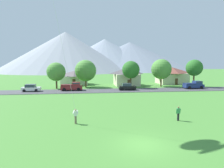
# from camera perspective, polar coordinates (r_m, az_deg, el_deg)

# --- Properties ---
(ground_plane) EXTENTS (400.00, 400.00, 0.00)m
(ground_plane) POSITION_cam_1_polar(r_m,az_deg,el_deg) (16.67, 9.31, -17.42)
(ground_plane) COLOR #447F33
(road_strip) EXTENTS (160.00, 7.07, 0.08)m
(road_strip) POSITION_cam_1_polar(r_m,az_deg,el_deg) (46.76, -1.63, -2.00)
(road_strip) COLOR #424247
(road_strip) RESTS_ON ground
(mountain_central_ridge) EXTENTS (109.66, 109.66, 33.06)m
(mountain_central_ridge) POSITION_cam_1_polar(r_m,az_deg,el_deg) (167.78, -13.62, 9.32)
(mountain_central_ridge) COLOR #8E939E
(mountain_central_ridge) RESTS_ON ground
(mountain_east_ridge) EXTENTS (122.59, 122.59, 27.99)m
(mountain_east_ridge) POSITION_cam_1_polar(r_m,az_deg,el_deg) (195.57, 5.26, 8.24)
(mountain_east_ridge) COLOR slate
(mountain_east_ridge) RESTS_ON ground
(mountain_far_west_ridge) EXTENTS (110.05, 110.05, 30.61)m
(mountain_far_west_ridge) POSITION_cam_1_polar(r_m,az_deg,el_deg) (190.85, -2.18, 8.71)
(mountain_far_west_ridge) COLOR gray
(mountain_far_west_ridge) RESTS_ON ground
(house_leftmost) EXTENTS (9.66, 7.61, 5.43)m
(house_leftmost) POSITION_cam_1_polar(r_m,az_deg,el_deg) (66.43, 17.39, 2.54)
(house_leftmost) COLOR beige
(house_leftmost) RESTS_ON ground
(house_left_center) EXTENTS (8.81, 7.48, 4.36)m
(house_left_center) POSITION_cam_1_polar(r_m,az_deg,el_deg) (61.90, -11.07, 1.94)
(house_left_center) COLOR beige
(house_left_center) RESTS_ON ground
(house_right_center) EXTENTS (7.57, 8.04, 5.44)m
(house_right_center) POSITION_cam_1_polar(r_m,az_deg,el_deg) (58.51, 4.32, 2.35)
(house_right_center) COLOR beige
(house_right_center) RESTS_ON ground
(tree_near_left) EXTENTS (4.93, 4.93, 6.96)m
(tree_near_left) POSITION_cam_1_polar(r_m,az_deg,el_deg) (52.61, -16.31, 3.52)
(tree_near_left) COLOR #4C3823
(tree_near_left) RESTS_ON ground
(tree_left_of_center) EXTENTS (4.80, 4.80, 7.37)m
(tree_left_of_center) POSITION_cam_1_polar(r_m,az_deg,el_deg) (52.62, 5.64, 4.25)
(tree_left_of_center) COLOR #4C3823
(tree_left_of_center) RESTS_ON ground
(tree_center) EXTENTS (5.99, 5.99, 7.67)m
(tree_center) POSITION_cam_1_polar(r_m,az_deg,el_deg) (54.25, -7.88, 3.97)
(tree_center) COLOR brown
(tree_center) RESTS_ON ground
(tree_right_of_center) EXTENTS (4.66, 4.66, 7.79)m
(tree_right_of_center) POSITION_cam_1_polar(r_m,az_deg,el_deg) (59.29, 23.33, 4.45)
(tree_right_of_center) COLOR brown
(tree_right_of_center) RESTS_ON ground
(tree_near_right) EXTENTS (5.77, 5.77, 7.93)m
(tree_near_right) POSITION_cam_1_polar(r_m,az_deg,el_deg) (56.92, 14.51, 4.31)
(tree_near_right) COLOR brown
(tree_near_right) RESTS_ON ground
(parked_car_black_west_end) EXTENTS (4.28, 2.23, 1.68)m
(parked_car_black_west_end) POSITION_cam_1_polar(r_m,az_deg,el_deg) (47.75, 4.50, -0.85)
(parked_car_black_west_end) COLOR black
(parked_car_black_west_end) RESTS_ON road_strip
(parked_car_white_mid_west) EXTENTS (4.21, 2.09, 1.68)m
(parked_car_white_mid_west) POSITION_cam_1_polar(r_m,az_deg,el_deg) (49.15, -23.00, -1.12)
(parked_car_white_mid_west) COLOR white
(parked_car_white_mid_west) RESTS_ON road_strip
(pickup_truck_maroon_west_side) EXTENTS (5.27, 2.47, 1.99)m
(pickup_truck_maroon_west_side) POSITION_cam_1_polar(r_m,az_deg,el_deg) (47.91, -11.81, -0.70)
(pickup_truck_maroon_west_side) COLOR maroon
(pickup_truck_maroon_west_side) RESTS_ON road_strip
(pickup_truck_navy_east_side) EXTENTS (5.27, 2.48, 1.99)m
(pickup_truck_navy_east_side) POSITION_cam_1_polar(r_m,az_deg,el_deg) (54.91, 23.24, -0.21)
(pickup_truck_navy_east_side) COLOR navy
(pickup_truck_navy_east_side) RESTS_ON road_strip
(watcher_person) EXTENTS (0.56, 0.24, 1.68)m
(watcher_person) POSITION_cam_1_polar(r_m,az_deg,el_deg) (23.77, 19.17, -8.25)
(watcher_person) COLOR black
(watcher_person) RESTS_ON ground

